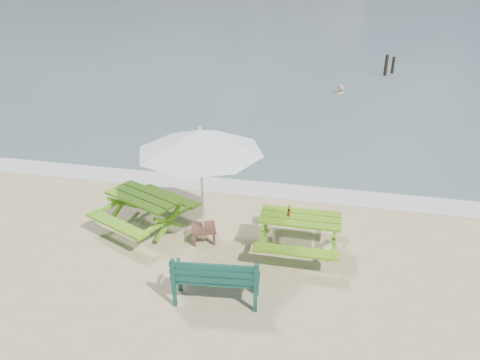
% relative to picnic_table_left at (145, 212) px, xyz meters
% --- Properties ---
extents(foam_strip, '(22.00, 0.90, 0.01)m').
position_rel_picnic_table_left_xyz_m(foam_strip, '(1.73, 2.45, -0.38)').
color(foam_strip, silver).
rests_on(foam_strip, ground).
extents(picnic_table_left, '(2.33, 2.43, 0.81)m').
position_rel_picnic_table_left_xyz_m(picnic_table_left, '(0.00, 0.00, 0.00)').
color(picnic_table_left, '#599F18').
rests_on(picnic_table_left, ground).
extents(picnic_table_right, '(1.64, 1.82, 0.78)m').
position_rel_picnic_table_left_xyz_m(picnic_table_right, '(3.47, -0.15, -0.01)').
color(picnic_table_right, '#629A17').
rests_on(picnic_table_right, ground).
extents(park_bench, '(1.57, 0.68, 0.94)m').
position_rel_picnic_table_left_xyz_m(park_bench, '(2.20, -2.07, -0.10)').
color(park_bench, '#0F3E32').
rests_on(park_bench, ground).
extents(side_table, '(0.66, 0.66, 0.33)m').
position_rel_picnic_table_left_xyz_m(side_table, '(1.43, -0.24, -0.22)').
color(side_table, brown).
rests_on(side_table, ground).
extents(patio_umbrella, '(3.29, 3.29, 2.54)m').
position_rel_picnic_table_left_xyz_m(patio_umbrella, '(1.43, -0.24, 1.91)').
color(patio_umbrella, silver).
rests_on(patio_umbrella, ground).
extents(beer_bottle, '(0.06, 0.06, 0.24)m').
position_rel_picnic_table_left_xyz_m(beer_bottle, '(3.23, -0.17, 0.47)').
color(beer_bottle, brown).
rests_on(beer_bottle, picnic_table_right).
extents(swimmer, '(0.70, 0.57, 1.64)m').
position_rel_picnic_table_left_xyz_m(swimmer, '(4.05, 12.69, -0.81)').
color(swimmer, tan).
rests_on(swimmer, ground).
extents(mooring_pilings, '(0.56, 0.76, 1.26)m').
position_rel_picnic_table_left_xyz_m(mooring_pilings, '(6.44, 16.93, -0.00)').
color(mooring_pilings, black).
rests_on(mooring_pilings, ground).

